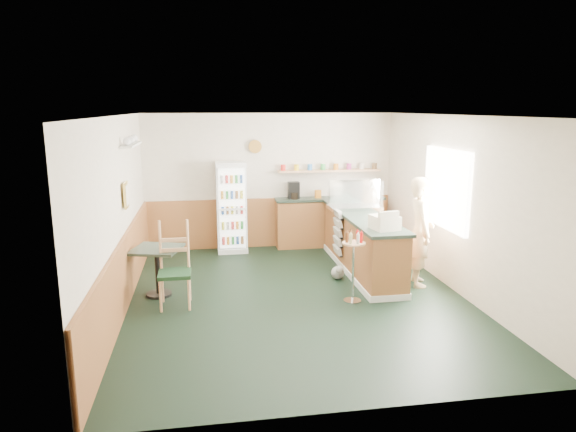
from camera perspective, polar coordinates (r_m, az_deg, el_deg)
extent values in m
plane|color=black|center=(7.85, 0.89, -9.01)|extent=(6.00, 6.00, 0.00)
cube|color=beige|center=(10.40, -2.01, 3.92)|extent=(5.00, 0.02, 2.70)
cube|color=beige|center=(7.45, -18.43, 0.05)|extent=(0.02, 6.00, 2.70)
cube|color=beige|center=(8.28, 18.29, 1.21)|extent=(0.02, 6.00, 2.70)
cube|color=silver|center=(7.32, 0.96, 11.19)|extent=(5.00, 6.00, 0.02)
cube|color=#915D2E|center=(10.52, -1.95, -0.70)|extent=(4.98, 0.05, 1.00)
cube|color=#915D2E|center=(7.66, -17.72, -6.17)|extent=(0.05, 5.98, 1.00)
cube|color=white|center=(8.49, 17.15, 2.91)|extent=(0.06, 1.45, 1.25)
cube|color=#D9B651|center=(7.89, -17.55, 2.23)|extent=(0.03, 0.32, 0.38)
cube|color=silver|center=(8.30, -17.03, 7.59)|extent=(0.18, 1.20, 0.03)
cylinder|color=#A36E28|center=(10.22, -3.67, 7.71)|extent=(0.26, 0.04, 0.26)
cube|color=#915D2E|center=(9.00, 8.18, -3.17)|extent=(0.60, 2.95, 0.95)
cube|color=silver|center=(9.12, 8.10, -5.75)|extent=(0.64, 2.97, 0.10)
cube|color=#28382D|center=(8.88, 8.28, 0.01)|extent=(0.68, 3.01, 0.05)
cube|color=#915D2E|center=(10.58, 4.63, -0.80)|extent=(2.20, 0.38, 0.95)
cube|color=#28382D|center=(10.47, 4.68, 1.92)|extent=(2.24, 0.42, 0.05)
cube|color=tan|center=(10.47, 4.63, 5.04)|extent=(2.10, 0.22, 0.04)
cube|color=black|center=(10.29, 0.63, 2.88)|extent=(0.22, 0.18, 0.34)
cylinder|color=#B2664C|center=(10.27, -0.54, 5.40)|extent=(0.10, 0.10, 0.12)
cylinder|color=#B2664C|center=(10.32, 0.96, 5.43)|extent=(0.10, 0.10, 0.12)
cylinder|color=#B2664C|center=(10.37, 2.44, 5.45)|extent=(0.10, 0.10, 0.12)
cylinder|color=#B2664C|center=(10.43, 3.91, 5.47)|extent=(0.10, 0.10, 0.12)
cylinder|color=#B2664C|center=(10.49, 5.36, 5.49)|extent=(0.10, 0.10, 0.12)
cylinder|color=#B2664C|center=(10.56, 6.79, 5.50)|extent=(0.10, 0.10, 0.12)
cylinder|color=#B2664C|center=(10.64, 8.20, 5.51)|extent=(0.10, 0.10, 0.12)
cylinder|color=#B2664C|center=(10.72, 9.59, 5.51)|extent=(0.10, 0.10, 0.12)
cube|color=white|center=(10.18, -6.30, 1.03)|extent=(0.58, 0.41, 1.77)
cube|color=white|center=(9.96, -6.23, 0.83)|extent=(0.49, 0.02, 1.56)
cube|color=silver|center=(9.89, -6.21, 0.75)|extent=(0.53, 0.02, 1.62)
cube|color=silver|center=(9.33, 7.40, 0.96)|extent=(0.92, 0.48, 0.06)
cube|color=silver|center=(9.28, 7.44, 2.55)|extent=(0.90, 0.46, 0.46)
cube|color=beige|center=(7.85, 10.67, -0.70)|extent=(0.43, 0.44, 0.21)
imported|color=tan|center=(8.41, 14.49, -1.72)|extent=(0.53, 0.66, 1.75)
cylinder|color=silver|center=(7.75, 7.16, -9.30)|extent=(0.26, 0.26, 0.02)
cylinder|color=silver|center=(7.60, 7.25, -6.22)|extent=(0.04, 0.04, 0.88)
cylinder|color=tan|center=(7.48, 7.34, -3.02)|extent=(0.34, 0.34, 0.02)
cylinder|color=red|center=(7.46, 8.15, -2.40)|extent=(0.05, 0.05, 0.15)
cylinder|color=red|center=(7.54, 7.72, -2.22)|extent=(0.05, 0.05, 0.15)
cylinder|color=red|center=(7.54, 6.94, -2.21)|extent=(0.05, 0.05, 0.15)
cylinder|color=red|center=(7.45, 6.57, -2.37)|extent=(0.05, 0.05, 0.15)
cylinder|color=red|center=(7.37, 6.98, -2.55)|extent=(0.05, 0.05, 0.15)
cylinder|color=red|center=(7.37, 7.78, -2.56)|extent=(0.05, 0.05, 0.15)
cube|color=black|center=(9.23, 5.61, -4.18)|extent=(0.05, 0.41, 0.03)
cube|color=beige|center=(9.20, 5.50, -3.77)|extent=(0.09, 0.37, 0.14)
cube|color=black|center=(9.18, 5.63, -3.18)|extent=(0.05, 0.41, 0.03)
cube|color=beige|center=(9.16, 5.52, -2.77)|extent=(0.09, 0.37, 0.14)
cube|color=black|center=(9.14, 5.65, -2.18)|extent=(0.05, 0.41, 0.03)
cube|color=beige|center=(9.12, 5.54, -1.76)|extent=(0.09, 0.37, 0.14)
cube|color=black|center=(9.10, 5.67, -1.17)|extent=(0.05, 0.41, 0.03)
cube|color=beige|center=(9.08, 5.56, -0.74)|extent=(0.09, 0.37, 0.14)
cube|color=black|center=(9.06, 5.70, -0.14)|extent=(0.05, 0.41, 0.03)
cube|color=beige|center=(9.05, 5.58, 0.29)|extent=(0.09, 0.37, 0.14)
cylinder|color=black|center=(8.16, -14.13, -8.41)|extent=(0.39, 0.39, 0.04)
cylinder|color=black|center=(8.04, -14.26, -6.07)|extent=(0.08, 0.08, 0.68)
cube|color=#28382D|center=(7.94, -14.39, -3.60)|extent=(0.84, 0.84, 0.04)
cube|color=black|center=(7.53, -12.48, -6.28)|extent=(0.46, 0.46, 0.05)
cylinder|color=tan|center=(7.44, -13.99, -8.62)|extent=(0.04, 0.04, 0.48)
cylinder|color=tan|center=(7.42, -10.95, -8.54)|extent=(0.04, 0.04, 0.48)
cylinder|color=tan|center=(7.81, -13.77, -7.61)|extent=(0.04, 0.04, 0.48)
cylinder|color=tan|center=(7.78, -10.87, -7.54)|extent=(0.04, 0.04, 0.48)
cube|color=tan|center=(7.62, -12.52, -3.16)|extent=(0.41, 0.05, 0.74)
sphere|color=gray|center=(8.64, 5.54, -6.30)|extent=(0.22, 0.22, 0.22)
sphere|color=gray|center=(8.51, 5.73, -5.96)|extent=(0.13, 0.13, 0.13)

